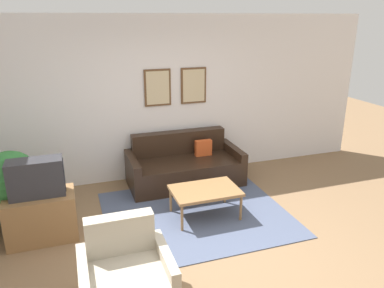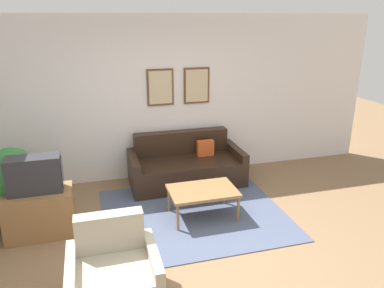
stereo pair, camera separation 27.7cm
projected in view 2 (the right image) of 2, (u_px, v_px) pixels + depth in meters
name	position (u px, v px, depth m)	size (l,w,h in m)	color
ground_plane	(194.00, 258.00, 4.32)	(16.00, 16.00, 0.00)	#846647
area_rug	(194.00, 214.00, 5.29)	(2.51, 2.15, 0.01)	#4C5670
wall_back	(153.00, 99.00, 6.19)	(8.00, 0.09, 2.70)	silver
couch	(186.00, 166.00, 6.23)	(1.84, 0.90, 0.81)	black
coffee_table	(203.00, 192.00, 5.11)	(0.92, 0.62, 0.41)	olive
tv_stand	(40.00, 213.00, 4.73)	(0.83, 0.49, 0.59)	olive
tv	(35.00, 175.00, 4.56)	(0.64, 0.28, 0.46)	#2D2D33
armchair	(114.00, 277.00, 3.59)	(0.85, 0.76, 0.82)	#B2A893
potted_plant_tall	(11.00, 177.00, 4.78)	(0.69, 0.69, 1.09)	#935638
potted_plant_by_window	(13.00, 179.00, 5.24)	(0.47, 0.47, 0.75)	#935638
potted_plant_small	(4.00, 181.00, 5.09)	(0.57, 0.57, 0.85)	#383D42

